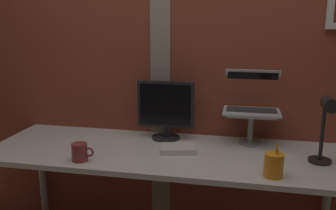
# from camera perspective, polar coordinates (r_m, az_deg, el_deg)

# --- Properties ---
(brick_wall_back) EXTENTS (3.46, 0.16, 2.45)m
(brick_wall_back) POSITION_cam_1_polar(r_m,az_deg,el_deg) (2.41, 3.04, 6.26)
(brick_wall_back) COLOR brown
(brick_wall_back) RESTS_ON ground_plane
(desk) EXTENTS (2.07, 0.69, 0.77)m
(desk) POSITION_cam_1_polar(r_m,az_deg,el_deg) (2.17, -0.54, -8.92)
(desk) COLOR silver
(desk) RESTS_ON ground_plane
(monitor) EXTENTS (0.36, 0.18, 0.37)m
(monitor) POSITION_cam_1_polar(r_m,az_deg,el_deg) (2.30, -0.36, -0.39)
(monitor) COLOR black
(monitor) RESTS_ON desk
(laptop_stand) EXTENTS (0.28, 0.22, 0.20)m
(laptop_stand) POSITION_cam_1_polar(r_m,az_deg,el_deg) (2.27, 12.79, -2.74)
(laptop_stand) COLOR gray
(laptop_stand) RESTS_ON desk
(laptop) EXTENTS (0.34, 0.28, 0.24)m
(laptop) POSITION_cam_1_polar(r_m,az_deg,el_deg) (2.31, 12.93, 0.90)
(laptop) COLOR #ADB2B7
(laptop) RESTS_ON laptop_stand
(desk_lamp) EXTENTS (0.12, 0.20, 0.37)m
(desk_lamp) POSITION_cam_1_polar(r_m,az_deg,el_deg) (2.02, 23.40, -2.59)
(desk_lamp) COLOR black
(desk_lamp) RESTS_ON desk
(pen_cup) EXTENTS (0.09, 0.09, 0.17)m
(pen_cup) POSITION_cam_1_polar(r_m,az_deg,el_deg) (1.86, 16.17, -8.99)
(pen_cup) COLOR orange
(pen_cup) RESTS_ON desk
(coffee_mug) EXTENTS (0.12, 0.08, 0.10)m
(coffee_mug) POSITION_cam_1_polar(r_m,az_deg,el_deg) (2.03, -13.57, -7.17)
(coffee_mug) COLOR maroon
(coffee_mug) RESTS_ON desk
(paper_clutter_stack) EXTENTS (0.23, 0.18, 0.03)m
(paper_clutter_stack) POSITION_cam_1_polar(r_m,az_deg,el_deg) (2.12, 1.54, -6.85)
(paper_clutter_stack) COLOR silver
(paper_clutter_stack) RESTS_ON desk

